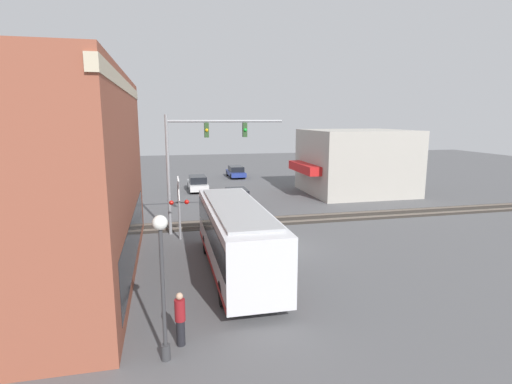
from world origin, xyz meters
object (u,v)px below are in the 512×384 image
object	(u,v)px
parked_car_blue	(236,172)
pedestrian_by_lamp	(180,318)
city_bus	(236,236)
pedestrian_near_bus	(259,236)
crossing_signal	(179,202)
streetlamp	(162,276)
parked_car_white	(198,184)
parked_car_red	(237,198)

from	to	relation	value
parked_car_blue	pedestrian_by_lamp	world-z (taller)	pedestrian_by_lamp
city_bus	parked_car_blue	world-z (taller)	city_bus
city_bus	pedestrian_near_bus	distance (m)	3.12
crossing_signal	streetlamp	world-z (taller)	streetlamp
parked_car_white	pedestrian_near_bus	distance (m)	19.86
parked_car_blue	pedestrian_near_bus	bearing A→B (deg)	172.51
parked_car_blue	crossing_signal	bearing A→B (deg)	162.45
streetlamp	parked_car_blue	xyz separation A→B (m)	(37.09, -8.76, -2.05)
streetlamp	parked_car_red	world-z (taller)	streetlamp
parked_car_red	parked_car_white	world-z (taller)	parked_car_white
crossing_signal	pedestrian_by_lamp	world-z (taller)	crossing_signal
parked_car_red	parked_car_white	size ratio (longest dim) A/B	0.91
parked_car_red	pedestrian_by_lamp	distance (m)	20.88
parked_car_red	parked_car_blue	world-z (taller)	parked_car_red
crossing_signal	pedestrian_by_lamp	bearing A→B (deg)	177.77
city_bus	pedestrian_by_lamp	distance (m)	6.52
streetlamp	parked_car_blue	distance (m)	38.17
streetlamp	pedestrian_near_bus	size ratio (longest dim) A/B	2.56
parked_car_white	parked_car_red	bearing A→B (deg)	-161.76
crossing_signal	parked_car_white	bearing A→B (deg)	-8.40
city_bus	parked_car_red	world-z (taller)	city_bus
parked_car_red	parked_car_blue	distance (m)	16.47
crossing_signal	pedestrian_by_lamp	size ratio (longest dim) A/B	2.11
pedestrian_by_lamp	parked_car_red	bearing A→B (deg)	-15.20
parked_car_white	crossing_signal	bearing A→B (deg)	171.60
crossing_signal	city_bus	bearing A→B (deg)	-157.54
parked_car_blue	streetlamp	bearing A→B (deg)	166.72
parked_car_red	pedestrian_near_bus	size ratio (longest dim) A/B	2.45
pedestrian_near_bus	crossing_signal	bearing A→B (deg)	50.55
crossing_signal	parked_car_blue	size ratio (longest dim) A/B	0.81
crossing_signal	parked_car_white	distance (m)	16.65
city_bus	streetlamp	xyz separation A→B (m)	(-6.51, 3.36, 0.92)
parked_car_red	pedestrian_by_lamp	bearing A→B (deg)	164.80
city_bus	parked_car_red	bearing A→B (deg)	-10.26
pedestrian_by_lamp	parked_car_white	bearing A→B (deg)	-5.85
streetlamp	parked_car_white	world-z (taller)	streetlamp
parked_car_blue	pedestrian_by_lamp	bearing A→B (deg)	167.18
city_bus	crossing_signal	world-z (taller)	crossing_signal
parked_car_white	pedestrian_by_lamp	distance (m)	28.19
streetlamp	parked_car_white	distance (m)	29.02
streetlamp	parked_car_white	xyz separation A→B (m)	(28.76, -3.36, -2.00)
crossing_signal	pedestrian_near_bus	distance (m)	5.52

